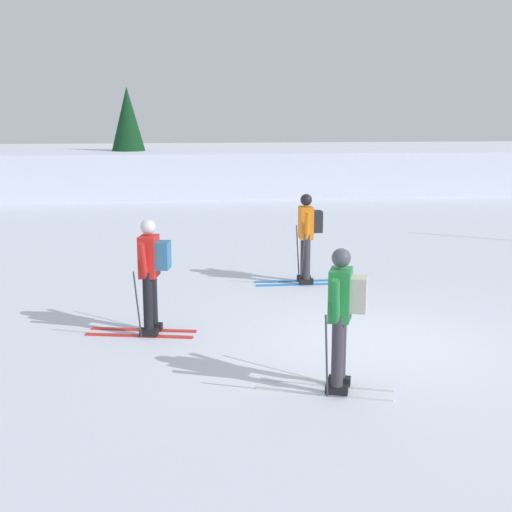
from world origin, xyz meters
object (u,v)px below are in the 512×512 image
at_px(skier_green, 342,313).
at_px(conifer_far_left, 128,131).
at_px(skier_orange, 307,234).
at_px(skier_red, 151,271).

height_order(skier_green, conifer_far_left, conifer_far_left).
relative_size(skier_orange, skier_green, 1.00).
distance_m(skier_orange, skier_red, 3.95).
bearing_deg(skier_orange, conifer_far_left, 105.33).
bearing_deg(skier_green, skier_orange, 83.54).
bearing_deg(skier_red, skier_orange, 44.27).
distance_m(skier_red, conifer_far_left, 18.16).
bearing_deg(skier_green, conifer_far_left, 99.99).
bearing_deg(skier_orange, skier_green, -96.46).
distance_m(skier_red, skier_green, 3.30).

